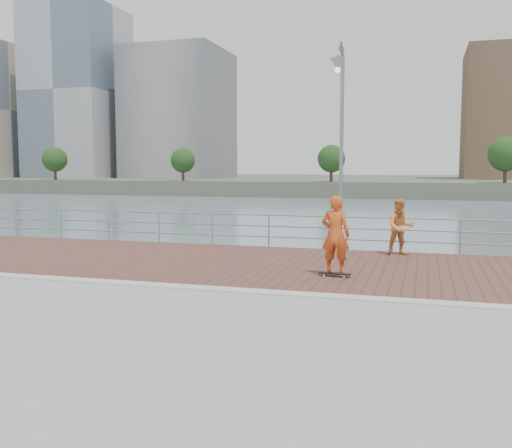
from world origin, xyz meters
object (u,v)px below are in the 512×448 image
(skateboarder, at_px, (335,234))
(bystander, at_px, (400,227))
(guardrail, at_px, (298,228))
(street_lamp, at_px, (340,111))

(skateboarder, relative_size, bystander, 1.11)
(guardrail, xyz_separation_m, street_lamp, (1.48, -0.96, 3.73))
(guardrail, bearing_deg, skateboarder, -67.47)
(skateboarder, height_order, bystander, skateboarder)
(guardrail, distance_m, street_lamp, 4.13)
(street_lamp, bearing_deg, guardrail, 147.09)
(street_lamp, relative_size, bystander, 3.58)
(guardrail, xyz_separation_m, skateboarder, (1.96, -4.71, 0.38))
(guardrail, height_order, street_lamp, street_lamp)
(street_lamp, xyz_separation_m, bystander, (1.87, 0.31, -3.53))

